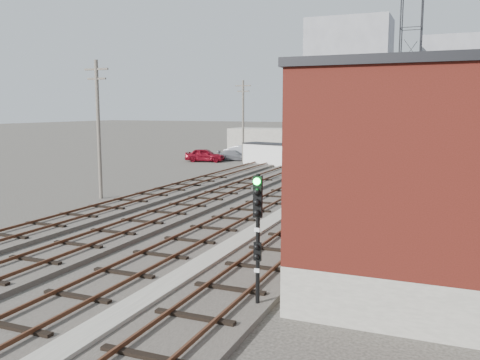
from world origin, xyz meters
The scene contains 23 objects.
ground centered at (0.00, 60.00, 0.00)m, with size 320.00×320.00×0.00m, color #282621.
track_right centered at (2.50, 39.00, 0.11)m, with size 3.20×90.00×0.39m.
track_mid_right centered at (-1.50, 39.00, 0.11)m, with size 3.20×90.00×0.39m.
track_mid_left centered at (-5.50, 39.00, 0.11)m, with size 3.20×90.00×0.39m.
track_left centered at (-9.50, 39.00, 0.11)m, with size 3.20×90.00×0.39m.
platform_curb centered at (0.50, 14.00, 0.13)m, with size 0.90×28.00×0.26m, color gray.
brick_building centered at (7.50, 12.00, 3.63)m, with size 6.54×12.20×7.22m.
lattice_tower centered at (5.50, 35.00, 7.50)m, with size 1.60×1.60×15.00m.
utility_pole_left_a centered at (-12.50, 20.00, 4.80)m, with size 1.80×0.24×9.00m.
utility_pole_left_b centered at (-12.50, 45.00, 4.80)m, with size 1.80×0.24×9.00m.
utility_pole_left_c centered at (-12.50, 70.00, 4.80)m, with size 1.80×0.24×9.00m.
utility_pole_right_a centered at (6.50, 28.00, 4.80)m, with size 1.80×0.24×9.00m.
utility_pole_right_b centered at (6.50, 58.00, 4.80)m, with size 1.80×0.24×9.00m.
apartment_left centered at (-18.00, 135.00, 15.00)m, with size 22.00×14.00×30.00m, color gray.
apartment_right centered at (8.00, 150.00, 13.00)m, with size 16.00×12.00×26.00m, color gray.
shed_left centered at (-16.00, 60.00, 1.60)m, with size 8.00×5.00×3.20m, color gray.
shed_right centered at (9.00, 70.00, 2.00)m, with size 6.00×6.00×4.00m, color gray.
signal_mast centered at (3.70, 6.28, 2.37)m, with size 0.40×0.41×4.04m.
switch_stand centered at (-1.13, 25.92, 0.64)m, with size 0.39×0.39×1.36m.
site_trailer centered at (-8.91, 43.52, 1.17)m, with size 5.96×3.88×2.32m.
car_red centered at (-16.63, 43.80, 0.75)m, with size 1.77×4.40×1.50m, color maroon.
car_silver centered at (-13.81, 48.59, 0.79)m, with size 1.67×4.78×1.57m, color #AFB1B7.
car_grey centered at (-14.11, 46.38, 0.58)m, with size 1.63×4.02×1.17m, color slate.
Camera 1 is at (8.70, -7.12, 5.87)m, focal length 38.00 mm.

